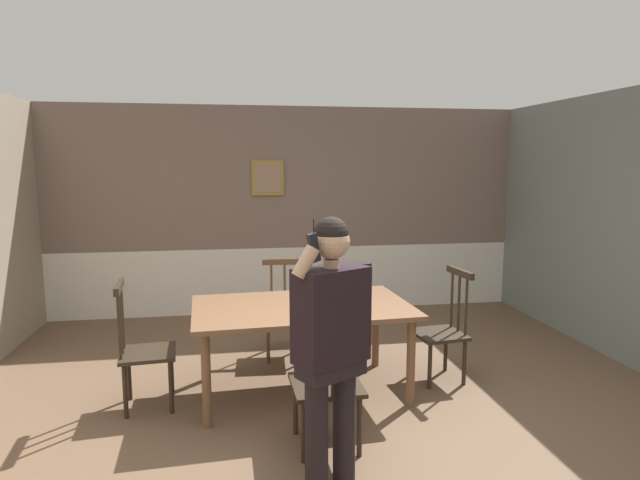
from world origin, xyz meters
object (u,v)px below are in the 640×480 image
chair_near_window (286,310)px  chair_by_doorway (443,329)px  dining_table (302,314)px  chair_at_table_head (327,384)px  person_figure (332,335)px  chair_opposite_corner (143,349)px

chair_near_window → chair_by_doorway: size_ratio=0.96×
chair_near_window → chair_by_doorway: 1.60m
dining_table → chair_at_table_head: size_ratio=1.99×
person_figure → chair_near_window: bearing=-116.8°
chair_opposite_corner → chair_near_window: bearing=123.5°
chair_near_window → chair_at_table_head: chair_near_window is taller
dining_table → person_figure: 1.39m
person_figure → dining_table: bearing=-117.9°
dining_table → chair_near_window: (-0.05, 0.94, -0.22)m
dining_table → chair_opposite_corner: (-1.30, -0.08, -0.21)m
dining_table → chair_opposite_corner: size_ratio=1.81×
chair_at_table_head → chair_near_window: bearing=91.8°
chair_opposite_corner → dining_table: bearing=87.8°
person_figure → chair_by_doorway: bearing=-159.9°
chair_at_table_head → person_figure: (-0.05, -0.43, 0.49)m
dining_table → chair_near_window: chair_near_window is taller
dining_table → person_figure: size_ratio=1.13×
chair_at_table_head → chair_opposite_corner: (-1.35, 0.86, 0.02)m
chair_by_doorway → chair_at_table_head: bearing=122.9°
chair_near_window → dining_table: bearing=96.1°
chair_opposite_corner → person_figure: size_ratio=0.63×
chair_near_window → chair_at_table_head: bearing=96.2°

